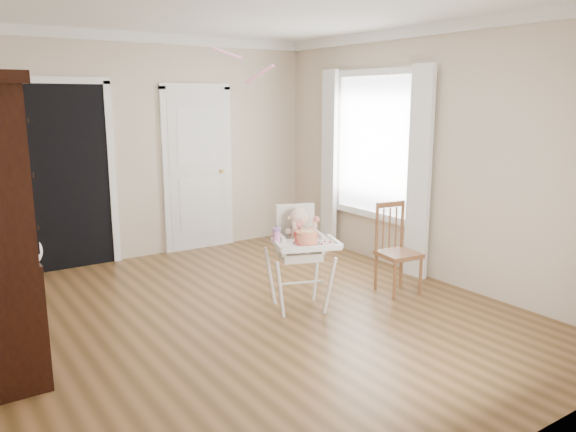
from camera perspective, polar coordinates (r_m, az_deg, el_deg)
floor at (r=5.16m, az=-4.00°, el=-10.25°), size 5.00×5.00×0.00m
ceiling at (r=4.85m, az=-4.48°, el=20.84°), size 5.00×5.00×0.00m
wall_back at (r=7.09m, az=-14.46°, el=6.70°), size 4.50×0.00×4.50m
wall_right at (r=6.25m, az=14.04°, el=6.08°), size 0.00×5.00×5.00m
crown_molding at (r=4.84m, az=-4.47°, el=20.14°), size 4.50×5.00×0.12m
doorway at (r=6.85m, az=-21.41°, el=4.06°), size 1.06×0.05×2.22m
closet_door at (r=7.37m, az=-9.12°, el=4.56°), size 0.96×0.09×2.13m
window_right at (r=6.76m, az=8.55°, el=6.18°), size 0.13×1.84×2.30m
high_chair at (r=5.17m, az=1.17°, el=-3.02°), size 0.76×0.85×0.99m
baby at (r=5.16m, az=1.13°, el=-1.54°), size 0.26×0.26×0.41m
cake at (r=4.92m, az=1.92°, el=-2.19°), size 0.25×0.25×0.12m
sippy_cup at (r=4.95m, az=-1.16°, el=-1.94°), size 0.07×0.07×0.17m
dining_chair at (r=5.80m, az=11.02°, el=-3.52°), size 0.42×0.42×0.91m
streamer at (r=5.75m, az=-6.21°, el=16.11°), size 0.10×0.49×0.15m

